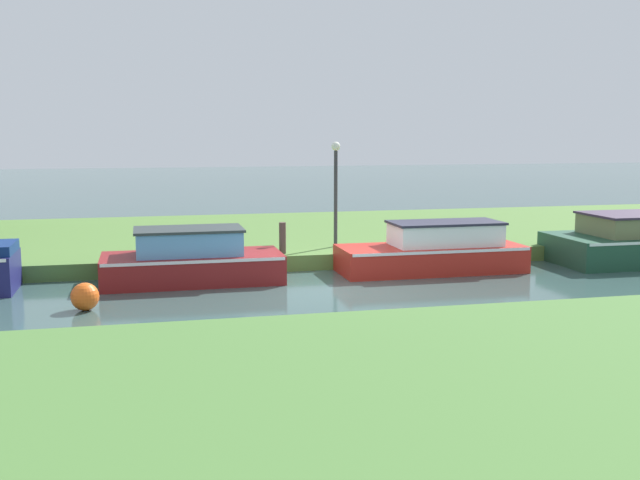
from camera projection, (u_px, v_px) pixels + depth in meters
name	position (u px, v px, depth m)	size (l,w,h in m)	color
ground_plane	(337.00, 286.00, 17.10)	(120.00, 120.00, 0.00)	#34504D
riverbank_far	(281.00, 236.00, 23.81)	(72.00, 10.00, 0.40)	#4E7635
riverbank_near	(540.00, 427.00, 8.40)	(72.00, 10.00, 0.40)	#477235
red_barge	(434.00, 251.00, 18.83)	(4.65, 1.69, 1.26)	#B0231A
maroon_cruiser	(192.00, 260.00, 17.45)	(4.15, 1.80, 1.28)	maroon
lamp_post	(336.00, 181.00, 20.12)	(0.24, 0.24, 2.83)	#333338
mooring_post_far	(283.00, 238.00, 19.11)	(0.18, 0.18, 0.81)	#483731
channel_buoy	(85.00, 297.00, 14.73)	(0.55, 0.55, 0.55)	#E55919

